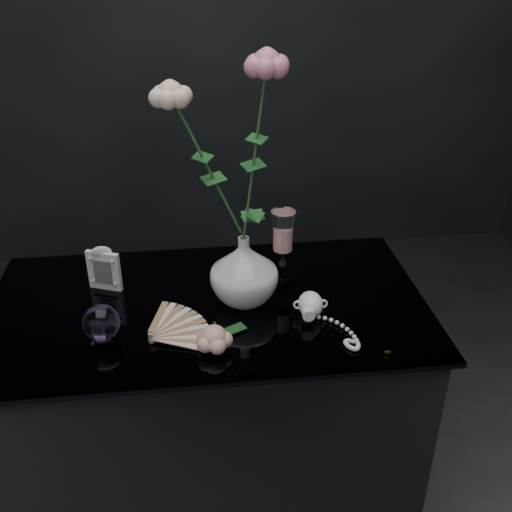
{
  "coord_description": "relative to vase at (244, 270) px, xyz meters",
  "views": [
    {
      "loc": [
        -0.03,
        -1.16,
        1.56
      ],
      "look_at": [
        0.11,
        -0.01,
        0.92
      ],
      "focal_mm": 42.0,
      "sensor_mm": 36.0,
      "label": 1
    }
  ],
  "objects": [
    {
      "name": "wine_glass",
      "position": [
        0.1,
        0.08,
        0.01
      ],
      "size": [
        0.07,
        0.07,
        0.2
      ],
      "primitive_type": null,
      "rotation": [
        0.0,
        0.0,
        -0.16
      ],
      "color": "white",
      "rests_on": "table"
    },
    {
      "name": "paperweight",
      "position": [
        -0.33,
        -0.11,
        -0.04
      ],
      "size": [
        0.11,
        0.11,
        0.08
      ],
      "primitive_type": null,
      "rotation": [
        0.0,
        0.0,
        -0.41
      ],
      "color": "#9B71B7",
      "rests_on": "table"
    },
    {
      "name": "loose_rose",
      "position": [
        -0.08,
        -0.18,
        -0.06
      ],
      "size": [
        0.14,
        0.18,
        0.06
      ],
      "primitive_type": null,
      "rotation": [
        0.0,
        0.0,
        -0.04
      ],
      "color": "#E7A295",
      "rests_on": "table"
    },
    {
      "name": "paper_fan",
      "position": [
        -0.22,
        -0.14,
        -0.07
      ],
      "size": [
        0.27,
        0.22,
        0.03
      ],
      "primitive_type": null,
      "rotation": [
        0.0,
        0.0,
        0.05
      ],
      "color": "beige",
      "rests_on": "table"
    },
    {
      "name": "table",
      "position": [
        -0.09,
        -0.01,
        -0.47
      ],
      "size": [
        1.05,
        0.58,
        0.76
      ],
      "color": "black",
      "rests_on": "ground"
    },
    {
      "name": "vase",
      "position": [
        0.0,
        0.0,
        0.0
      ],
      "size": [
        0.2,
        0.2,
        0.17
      ],
      "primitive_type": "imported",
      "rotation": [
        0.0,
        0.0,
        -0.25
      ],
      "color": "silver",
      "rests_on": "table"
    },
    {
      "name": "pearl_jar",
      "position": [
        0.15,
        -0.08,
        -0.06
      ],
      "size": [
        0.21,
        0.22,
        0.06
      ],
      "primitive_type": null,
      "rotation": [
        0.0,
        0.0,
        -0.05
      ],
      "color": "white",
      "rests_on": "table"
    },
    {
      "name": "picture_frame",
      "position": [
        -0.34,
        0.1,
        -0.03
      ],
      "size": [
        0.11,
        0.1,
        0.12
      ],
      "primitive_type": null,
      "rotation": [
        0.0,
        0.0,
        -0.38
      ],
      "color": "silver",
      "rests_on": "table"
    },
    {
      "name": "roses",
      "position": [
        -0.03,
        -0.01,
        0.3
      ],
      "size": [
        0.27,
        0.12,
        0.47
      ],
      "color": "#FFC5A7",
      "rests_on": "vase"
    }
  ]
}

